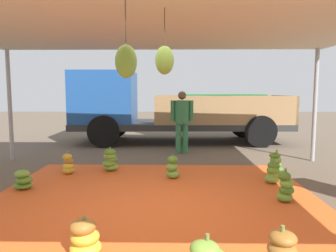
% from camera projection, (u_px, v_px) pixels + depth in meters
% --- Properties ---
extents(ground_plane, '(40.00, 40.00, 0.00)m').
position_uv_depth(ground_plane, '(161.00, 163.00, 7.80)').
color(ground_plane, brown).
extents(tarp_orange, '(5.33, 5.47, 0.01)m').
position_uv_depth(tarp_orange, '(153.00, 207.00, 4.81)').
color(tarp_orange, '#E05B23').
rests_on(tarp_orange, ground).
extents(tent_canopy, '(8.00, 7.00, 2.84)m').
position_uv_depth(tent_canopy, '(152.00, 17.00, 4.43)').
color(tent_canopy, '#9EA0A5').
rests_on(tent_canopy, ground).
extents(banana_bunch_1, '(0.38, 0.38, 0.45)m').
position_uv_depth(banana_bunch_1, '(273.00, 173.00, 6.01)').
color(banana_bunch_1, '#75A83D').
rests_on(banana_bunch_1, tarp_orange).
extents(banana_bunch_2, '(0.33, 0.31, 0.53)m').
position_uv_depth(banana_bunch_2, '(286.00, 188.00, 5.00)').
color(banana_bunch_2, '#60932D').
rests_on(banana_bunch_2, tarp_orange).
extents(banana_bunch_3, '(0.31, 0.29, 0.49)m').
position_uv_depth(banana_bunch_3, '(172.00, 168.00, 6.35)').
color(banana_bunch_3, '#6B9E38').
rests_on(banana_bunch_3, tarp_orange).
extents(banana_bunch_4, '(0.46, 0.46, 0.44)m').
position_uv_depth(banana_bunch_4, '(85.00, 238.00, 3.35)').
color(banana_bunch_4, gold).
rests_on(banana_bunch_4, tarp_orange).
extents(banana_bunch_6, '(0.41, 0.38, 0.56)m').
position_uv_depth(banana_bunch_6, '(275.00, 165.00, 6.47)').
color(banana_bunch_6, '#75A83D').
rests_on(banana_bunch_6, tarp_orange).
extents(banana_bunch_7, '(0.40, 0.41, 0.41)m').
position_uv_depth(banana_bunch_7, '(23.00, 180.00, 5.62)').
color(banana_bunch_7, '#60932D').
rests_on(banana_bunch_7, tarp_orange).
extents(banana_bunch_8, '(0.38, 0.39, 0.53)m').
position_uv_depth(banana_bunch_8, '(110.00, 160.00, 6.96)').
color(banana_bunch_8, '#75A83D').
rests_on(banana_bunch_8, tarp_orange).
extents(banana_bunch_9, '(0.33, 0.33, 0.48)m').
position_uv_depth(banana_bunch_9, '(68.00, 164.00, 6.71)').
color(banana_bunch_9, gold).
rests_on(banana_bunch_9, tarp_orange).
extents(cargo_truck_main, '(7.24, 2.62, 2.40)m').
position_uv_depth(cargo_truck_main, '(169.00, 108.00, 10.97)').
color(cargo_truck_main, '#2D2D2D').
rests_on(cargo_truck_main, ground).
extents(worker_0, '(0.64, 0.39, 1.74)m').
position_uv_depth(worker_0, '(182.00, 117.00, 8.94)').
color(worker_0, '#337A4C').
rests_on(worker_0, ground).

